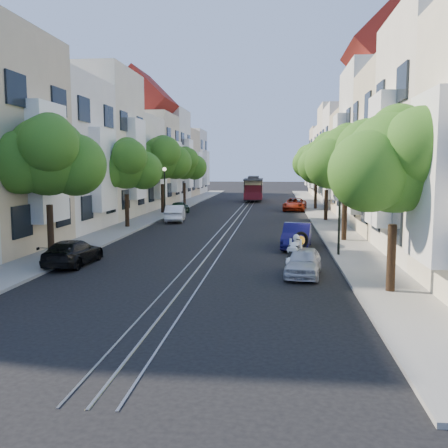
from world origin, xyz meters
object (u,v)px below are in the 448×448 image
(parked_car_e_mid, at_px, (297,236))
(tree_w_c, at_px, (163,159))
(tree_e_b, at_px, (347,160))
(parked_car_w_far, at_px, (180,208))
(lamp_west, at_px, (165,184))
(cable_car, at_px, (253,188))
(lamp_east, at_px, (340,198))
(parked_car_e_near, at_px, (303,262))
(tree_e_c, at_px, (328,163))
(tree_e_d, at_px, (317,161))
(parked_car_w_mid, at_px, (175,213))
(parked_car_w_near, at_px, (73,252))
(tree_w_b, at_px, (127,166))
(sportbike_rider, at_px, (296,251))
(tree_w_d, at_px, (185,164))
(parked_car_e_far, at_px, (295,204))
(tree_w_a, at_px, (49,158))
(tree_e_a, at_px, (397,164))

(parked_car_e_mid, bearing_deg, tree_w_c, 127.62)
(tree_e_b, xyz_separation_m, parked_car_w_far, (-12.86, 15.95, -4.14))
(lamp_west, xyz_separation_m, cable_car, (6.64, 21.04, -1.14))
(lamp_east, bearing_deg, parked_car_e_near, -113.35)
(tree_e_c, height_order, lamp_east, tree_e_c)
(tree_e_d, xyz_separation_m, cable_car, (-6.92, 12.06, -3.16))
(tree_e_c, height_order, parked_car_w_mid, tree_e_c)
(tree_e_d, distance_m, parked_car_w_near, 33.15)
(cable_car, height_order, parked_car_e_near, cable_car)
(tree_w_b, distance_m, parked_car_e_near, 18.83)
(sportbike_rider, relative_size, parked_car_w_far, 0.54)
(parked_car_e_near, bearing_deg, tree_w_c, 121.66)
(tree_e_d, relative_size, parked_car_w_mid, 1.71)
(tree_w_c, relative_size, parked_car_w_near, 1.82)
(tree_e_c, distance_m, parked_car_e_mid, 14.37)
(tree_e_d, bearing_deg, tree_w_d, 160.85)
(tree_w_d, xyz_separation_m, sportbike_rider, (11.24, -35.93, -3.68))
(tree_w_b, distance_m, parked_car_w_near, 13.88)
(tree_w_c, distance_m, lamp_east, 25.01)
(tree_e_d, height_order, parked_car_w_mid, tree_e_d)
(tree_e_b, relative_size, tree_w_b, 1.07)
(parked_car_e_far, bearing_deg, tree_e_b, -77.02)
(tree_w_d, relative_size, parked_car_w_near, 1.67)
(parked_car_e_near, xyz_separation_m, parked_car_e_mid, (0.00, 6.85, 0.10))
(tree_e_d, bearing_deg, parked_car_e_far, -146.15)
(tree_w_a, height_order, lamp_west, tree_w_a)
(tree_w_c, distance_m, cable_car, 19.84)
(tree_e_d, relative_size, parked_car_e_far, 1.51)
(parked_car_e_near, bearing_deg, parked_car_w_near, -179.23)
(tree_e_c, bearing_deg, parked_car_e_far, 102.84)
(tree_w_b, height_order, cable_car, tree_w_b)
(parked_car_w_near, relative_size, parked_car_w_far, 1.12)
(tree_e_a, bearing_deg, tree_e_c, 90.00)
(parked_car_w_mid, bearing_deg, parked_car_w_far, -89.23)
(tree_e_b, xyz_separation_m, parked_car_w_mid, (-11.96, 9.64, -4.07))
(tree_e_c, height_order, sportbike_rider, tree_e_c)
(tree_w_a, distance_m, tree_w_d, 34.00)
(tree_e_c, height_order, tree_w_b, tree_e_c)
(tree_w_b, bearing_deg, parked_car_e_near, -51.25)
(tree_e_c, distance_m, lamp_west, 13.82)
(tree_e_a, xyz_separation_m, tree_w_b, (-14.40, 17.00, 0.00))
(tree_e_c, xyz_separation_m, parked_car_e_far, (-2.18, 9.54, -3.97))
(parked_car_e_far, bearing_deg, tree_e_c, -70.22)
(tree_w_a, xyz_separation_m, parked_car_w_mid, (2.44, 16.64, -4.07))
(tree_w_d, bearing_deg, lamp_west, -86.56)
(parked_car_e_far, bearing_deg, sportbike_rider, -84.98)
(tree_w_c, relative_size, parked_car_w_far, 2.04)
(tree_w_a, relative_size, tree_w_d, 1.03)
(cable_car, distance_m, parked_car_w_mid, 24.96)
(tree_e_c, relative_size, lamp_east, 1.57)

